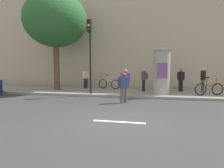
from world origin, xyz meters
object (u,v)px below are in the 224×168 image
at_px(pedestrian_in_light_jacket, 181,78).
at_px(pedestrian_in_red_top, 203,78).
at_px(pedestrian_in_dark_shirt, 125,80).
at_px(pedestrian_near_pole, 144,78).
at_px(traffic_light, 90,45).
at_px(street_tree, 55,20).
at_px(bicycle_leaning, 109,84).
at_px(pedestrian_with_bag, 86,77).
at_px(poster_column, 162,71).
at_px(bicycle_upright, 209,89).
at_px(pedestrian_with_backpack, 124,85).

height_order(pedestrian_in_light_jacket, pedestrian_in_red_top, pedestrian_in_red_top).
relative_size(pedestrian_in_dark_shirt, pedestrian_near_pole, 0.98).
relative_size(traffic_light, pedestrian_in_light_jacket, 2.90).
relative_size(street_tree, bicycle_leaning, 4.01).
xyz_separation_m(pedestrian_in_red_top, pedestrian_with_bag, (-8.41, 0.60, -0.07)).
xyz_separation_m(poster_column, pedestrian_with_bag, (-5.69, 2.08, -0.57)).
bearing_deg(pedestrian_in_dark_shirt, pedestrian_in_red_top, 22.38).
distance_m(pedestrian_near_pole, bicycle_upright, 4.08).
relative_size(street_tree, pedestrian_in_red_top, 4.25).
bearing_deg(bicycle_leaning, traffic_light, -100.28).
relative_size(poster_column, pedestrian_in_light_jacket, 1.85).
relative_size(street_tree, pedestrian_near_pole, 4.41).
bearing_deg(poster_column, pedestrian_in_dark_shirt, -166.25).
relative_size(pedestrian_near_pole, bicycle_leaning, 0.91).
distance_m(traffic_light, bicycle_upright, 7.64).
distance_m(poster_column, pedestrian_in_red_top, 3.14).
bearing_deg(street_tree, pedestrian_in_red_top, 3.42).
distance_m(bicycle_leaning, bicycle_upright, 6.88).
bearing_deg(traffic_light, pedestrian_near_pole, 32.04).
bearing_deg(pedestrian_in_light_jacket, traffic_light, -156.40).
relative_size(street_tree, pedestrian_with_bag, 4.56).
relative_size(poster_column, bicycle_leaning, 1.65).
relative_size(pedestrian_in_red_top, pedestrian_with_bag, 1.07).
xyz_separation_m(street_tree, pedestrian_in_red_top, (10.23, 0.61, -4.07)).
height_order(street_tree, bicycle_upright, street_tree).
bearing_deg(pedestrian_in_light_jacket, street_tree, -175.09).
xyz_separation_m(bicycle_leaning, bicycle_upright, (6.58, -2.00, 0.00)).
bearing_deg(pedestrian_with_backpack, bicycle_upright, 30.04).
height_order(pedestrian_near_pole, pedestrian_with_bag, pedestrian_near_pole).
relative_size(pedestrian_in_dark_shirt, pedestrian_in_light_jacket, 0.99).
height_order(traffic_light, street_tree, street_tree).
bearing_deg(traffic_light, pedestrian_in_light_jacket, 23.60).
distance_m(pedestrian_in_red_top, bicycle_leaning, 6.59).
height_order(traffic_light, pedestrian_in_red_top, traffic_light).
distance_m(pedestrian_near_pole, pedestrian_with_bag, 4.65).
bearing_deg(traffic_light, poster_column, 11.14).
height_order(pedestrian_near_pole, pedestrian_in_red_top, pedestrian_in_red_top).
bearing_deg(poster_column, pedestrian_with_bag, 159.95).
bearing_deg(pedestrian_in_dark_shirt, bicycle_upright, 6.96).
distance_m(pedestrian_in_light_jacket, bicycle_upright, 2.17).
height_order(pedestrian_with_backpack, pedestrian_in_dark_shirt, pedestrian_in_dark_shirt).
height_order(pedestrian_in_dark_shirt, bicycle_upright, pedestrian_in_dark_shirt).
height_order(pedestrian_in_light_jacket, pedestrian_with_bag, pedestrian_in_light_jacket).
height_order(pedestrian_with_bag, bicycle_leaning, pedestrian_with_bag).
bearing_deg(poster_column, bicycle_leaning, 151.55).
bearing_deg(street_tree, poster_column, -6.60).
bearing_deg(pedestrian_with_backpack, bicycle_leaning, 111.65).
relative_size(pedestrian_in_dark_shirt, pedestrian_with_bag, 1.01).
relative_size(traffic_light, street_tree, 0.65).
bearing_deg(pedestrian_with_backpack, pedestrian_with_bag, 128.40).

